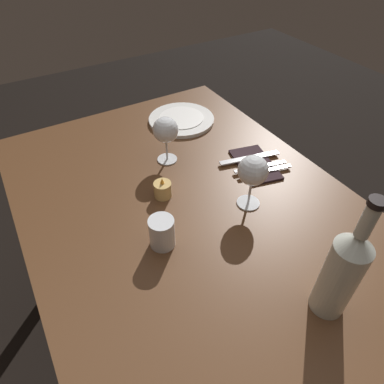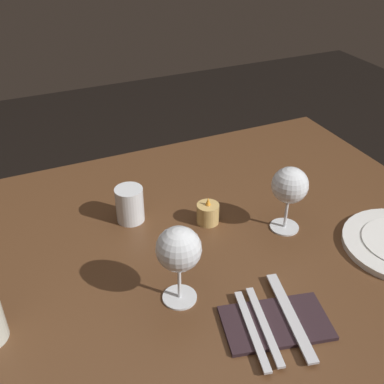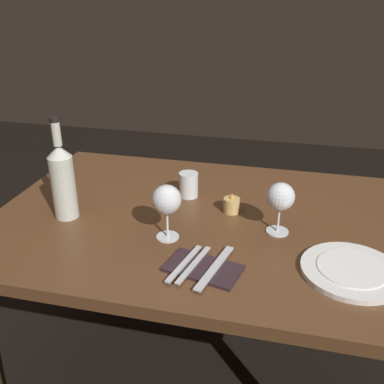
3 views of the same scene
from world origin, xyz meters
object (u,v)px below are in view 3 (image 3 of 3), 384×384
at_px(wine_glass_left, 280,198).
at_px(dinner_plate, 351,271).
at_px(wine_glass_right, 167,201).
at_px(fork_inner, 194,265).
at_px(water_tumbler, 189,186).
at_px(folded_napkin, 203,268).
at_px(table_knife, 215,268).
at_px(wine_bottle, 63,180).
at_px(votive_candle, 231,206).
at_px(fork_outer, 184,263).

height_order(wine_glass_left, dinner_plate, wine_glass_left).
height_order(wine_glass_right, fork_inner, wine_glass_right).
xyz_separation_m(water_tumbler, dinner_plate, (0.51, -0.34, -0.03)).
xyz_separation_m(folded_napkin, table_knife, (0.03, 0.00, 0.01)).
distance_m(wine_glass_left, wine_bottle, 0.65).
distance_m(wine_glass_left, dinner_plate, 0.27).
bearing_deg(folded_napkin, dinner_plate, 10.97).
xyz_separation_m(fork_inner, table_knife, (0.06, 0.00, 0.00)).
distance_m(votive_candle, fork_outer, 0.33).
relative_size(wine_glass_right, fork_outer, 0.92).
bearing_deg(fork_outer, water_tumbler, 102.25).
height_order(dinner_plate, folded_napkin, dinner_plate).
bearing_deg(fork_outer, fork_inner, 0.00).
relative_size(folded_napkin, fork_outer, 1.18).
distance_m(wine_bottle, fork_outer, 0.47).
bearing_deg(votive_candle, dinner_plate, -36.54).
bearing_deg(fork_inner, water_tumbler, 105.55).
xyz_separation_m(wine_glass_left, fork_outer, (-0.22, -0.23, -0.10)).
bearing_deg(table_knife, votive_candle, 91.41).
bearing_deg(fork_inner, fork_outer, 180.00).
bearing_deg(table_knife, fork_inner, 180.00).
xyz_separation_m(votive_candle, fork_inner, (-0.05, -0.33, -0.01)).
bearing_deg(water_tumbler, fork_outer, -77.75).
relative_size(wine_bottle, table_knife, 1.52).
bearing_deg(water_tumbler, wine_glass_right, -88.63).
height_order(wine_glass_right, folded_napkin, wine_glass_right).
bearing_deg(wine_glass_right, table_knife, -38.64).
bearing_deg(fork_inner, wine_bottle, 158.17).
bearing_deg(table_knife, wine_glass_right, 141.36).
bearing_deg(votive_candle, table_knife, -88.59).
distance_m(water_tumbler, table_knife, 0.44).
bearing_deg(wine_glass_left, wine_glass_right, -161.13).
xyz_separation_m(wine_glass_right, votive_candle, (0.15, 0.20, -0.09)).
relative_size(wine_bottle, dinner_plate, 1.26).
distance_m(votive_candle, folded_napkin, 0.33).
bearing_deg(dinner_plate, votive_candle, 143.46).
distance_m(wine_glass_left, wine_glass_right, 0.32).
relative_size(wine_glass_left, wine_glass_right, 0.96).
xyz_separation_m(wine_glass_left, votive_candle, (-0.15, 0.09, -0.09)).
bearing_deg(folded_napkin, table_knife, 0.00).
height_order(dinner_plate, fork_inner, dinner_plate).
xyz_separation_m(dinner_plate, fork_outer, (-0.42, -0.07, 0.00)).
height_order(fork_inner, table_knife, same).
height_order(folded_napkin, table_knife, table_knife).
height_order(wine_bottle, folded_napkin, wine_bottle).
xyz_separation_m(water_tumbler, folded_napkin, (0.14, -0.41, -0.03)).
xyz_separation_m(votive_candle, fork_outer, (-0.07, -0.33, -0.01)).
distance_m(wine_glass_left, table_knife, 0.29).
bearing_deg(votive_candle, wine_glass_left, -31.47).
bearing_deg(folded_napkin, fork_inner, 180.00).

